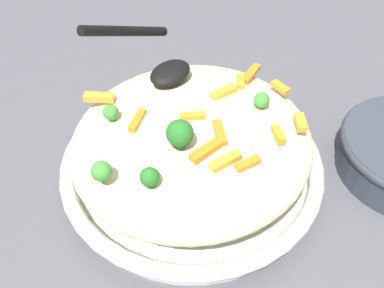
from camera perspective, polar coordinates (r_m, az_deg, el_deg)
ground_plane at (r=0.54m, az=-0.00°, el=-4.49°), size 2.40×2.40×0.00m
serving_bowl at (r=0.53m, az=-0.00°, el=-2.94°), size 0.31×0.31×0.04m
pasta_mound at (r=0.49m, az=-0.00°, el=0.56°), size 0.28×0.27×0.07m
carrot_piece_0 at (r=0.51m, az=4.05°, el=6.82°), size 0.04×0.02×0.01m
carrot_piece_1 at (r=0.53m, az=11.55°, el=7.36°), size 0.02×0.03×0.01m
carrot_piece_2 at (r=0.47m, az=-7.20°, el=3.10°), size 0.03×0.02×0.01m
carrot_piece_3 at (r=0.43m, az=4.39°, el=-2.26°), size 0.04×0.02×0.01m
carrot_piece_4 at (r=0.51m, az=-12.12°, el=6.02°), size 0.03×0.03×0.01m
carrot_piece_5 at (r=0.43m, az=7.34°, el=-2.59°), size 0.03×0.02×0.01m
carrot_piece_6 at (r=0.43m, az=1.80°, el=-0.91°), size 0.04×0.02×0.01m
carrot_piece_7 at (r=0.45m, az=3.64°, el=1.52°), size 0.03×0.03×0.01m
carrot_piece_8 at (r=0.49m, az=14.11°, el=2.81°), size 0.03×0.02×0.01m
carrot_piece_9 at (r=0.47m, az=-0.52°, el=3.62°), size 0.03×0.03×0.01m
carrot_piece_10 at (r=0.53m, az=6.66°, el=8.05°), size 0.03×0.02×0.01m
carrot_piece_11 at (r=0.55m, az=8.02°, el=9.08°), size 0.04×0.02×0.01m
carrot_piece_12 at (r=0.47m, az=11.28°, el=1.26°), size 0.02×0.02×0.01m
broccoli_floret_0 at (r=0.42m, az=-11.83°, el=-3.55°), size 0.02×0.02×0.02m
broccoli_floret_1 at (r=0.41m, az=-5.60°, el=-4.38°), size 0.02×0.02×0.02m
broccoli_floret_2 at (r=0.49m, az=9.14°, el=5.70°), size 0.02×0.02×0.02m
broccoli_floret_3 at (r=0.48m, az=-10.68°, el=4.11°), size 0.02×0.02×0.02m
broccoli_floret_4 at (r=0.43m, az=-1.62°, el=1.37°), size 0.03×0.03×0.03m
serving_spoon at (r=0.53m, az=-4.87°, el=11.16°), size 0.14×0.09×0.08m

